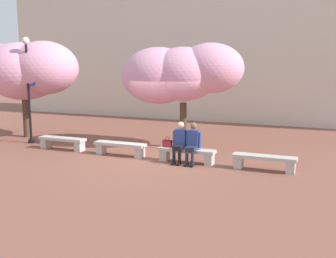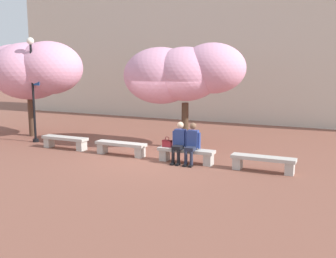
{
  "view_description": "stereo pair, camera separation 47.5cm",
  "coord_description": "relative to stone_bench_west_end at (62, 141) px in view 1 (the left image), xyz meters",
  "views": [
    {
      "loc": [
        5.48,
        -11.34,
        3.06
      ],
      "look_at": [
        0.48,
        0.2,
        1.0
      ],
      "focal_mm": 42.0,
      "sensor_mm": 36.0,
      "label": 1
    },
    {
      "loc": [
        5.92,
        -11.14,
        3.06
      ],
      "look_at": [
        0.48,
        0.2,
        1.0
      ],
      "focal_mm": 42.0,
      "sensor_mm": 36.0,
      "label": 2
    }
  ],
  "objects": [
    {
      "name": "ground_plane",
      "position": [
        3.63,
        0.0,
        -0.3
      ],
      "size": [
        100.0,
        100.0,
        0.0
      ],
      "primitive_type": "plane",
      "color": "brown"
    },
    {
      "name": "building_facade",
      "position": [
        3.63,
        10.97,
        4.1
      ],
      "size": [
        28.0,
        4.0,
        8.81
      ],
      "primitive_type": "cube",
      "color": "beige",
      "rests_on": "ground"
    },
    {
      "name": "stone_bench_west_end",
      "position": [
        0.0,
        0.0,
        0.0
      ],
      "size": [
        1.84,
        0.44,
        0.45
      ],
      "color": "#BCB7AD",
      "rests_on": "ground"
    },
    {
      "name": "stone_bench_near_west",
      "position": [
        2.42,
        0.0,
        0.0
      ],
      "size": [
        1.84,
        0.44,
        0.45
      ],
      "color": "#BCB7AD",
      "rests_on": "ground"
    },
    {
      "name": "stone_bench_center",
      "position": [
        4.84,
        0.0,
        0.0
      ],
      "size": [
        1.84,
        0.44,
        0.45
      ],
      "color": "#BCB7AD",
      "rests_on": "ground"
    },
    {
      "name": "stone_bench_near_east",
      "position": [
        7.26,
        0.0,
        0.0
      ],
      "size": [
        1.84,
        0.44,
        0.45
      ],
      "color": "#BCB7AD",
      "rests_on": "ground"
    },
    {
      "name": "person_seated_left",
      "position": [
        4.63,
        -0.05,
        0.39
      ],
      "size": [
        0.51,
        0.7,
        1.29
      ],
      "color": "black",
      "rests_on": "ground"
    },
    {
      "name": "person_seated_right",
      "position": [
        5.06,
        -0.05,
        0.39
      ],
      "size": [
        0.51,
        0.7,
        1.29
      ],
      "color": "black",
      "rests_on": "ground"
    },
    {
      "name": "handbag",
      "position": [
        4.17,
        0.01,
        0.27
      ],
      "size": [
        0.3,
        0.15,
        0.34
      ],
      "color": "#A3232D",
      "rests_on": "stone_bench_center"
    },
    {
      "name": "cherry_tree_main",
      "position": [
        3.75,
        2.1,
        2.44
      ],
      "size": [
        4.5,
        2.71,
        3.84
      ],
      "color": "#473323",
      "rests_on": "ground"
    },
    {
      "name": "cherry_tree_secondary",
      "position": [
        -3.02,
        1.58,
        2.55
      ],
      "size": [
        4.9,
        3.25,
        4.03
      ],
      "color": "#513828",
      "rests_on": "ground"
    },
    {
      "name": "lamp_post_with_banner",
      "position": [
        -1.91,
        0.51,
        2.16
      ],
      "size": [
        0.54,
        0.28,
        4.11
      ],
      "color": "black",
      "rests_on": "ground"
    }
  ]
}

